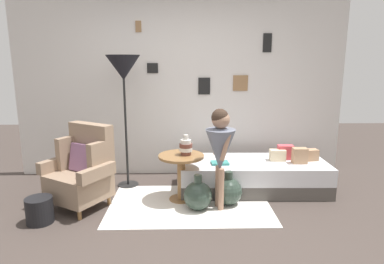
{
  "coord_description": "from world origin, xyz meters",
  "views": [
    {
      "loc": [
        0.06,
        -2.95,
        1.68
      ],
      "look_at": [
        0.15,
        0.95,
        0.85
      ],
      "focal_mm": 30.85,
      "sensor_mm": 36.0,
      "label": 1
    }
  ],
  "objects": [
    {
      "name": "book_on_daybed",
      "position": [
        0.51,
        1.08,
        0.42
      ],
      "size": [
        0.23,
        0.17,
        0.03
      ],
      "primitive_type": "cube",
      "rotation": [
        0.0,
        0.0,
        0.07
      ],
      "color": "teal",
      "rests_on": "daybed"
    },
    {
      "name": "floor_lamp",
      "position": [
        -0.73,
        1.39,
        1.55
      ],
      "size": [
        0.44,
        0.44,
        1.77
      ],
      "color": "black",
      "rests_on": "ground"
    },
    {
      "name": "rug",
      "position": [
        0.12,
        0.74,
        0.01
      ],
      "size": [
        1.91,
        1.2,
        0.01
      ],
      "primitive_type": "cube",
      "color": "silver",
      "rests_on": "ground"
    },
    {
      "name": "daybed",
      "position": [
        0.97,
        1.2,
        0.2
      ],
      "size": [
        1.91,
        0.84,
        0.4
      ],
      "color": "#4C4742",
      "rests_on": "ground"
    },
    {
      "name": "demijohn_near",
      "position": [
        0.21,
        0.61,
        0.17
      ],
      "size": [
        0.33,
        0.33,
        0.42
      ],
      "color": "#2D3D33",
      "rests_on": "ground"
    },
    {
      "name": "pillow_head",
      "position": [
        1.74,
        1.22,
        0.47
      ],
      "size": [
        0.17,
        0.14,
        0.15
      ],
      "primitive_type": "cube",
      "rotation": [
        0.0,
        0.0,
        0.13
      ],
      "color": "tan",
      "rests_on": "daybed"
    },
    {
      "name": "demijohn_far",
      "position": [
        0.58,
        0.74,
        0.17
      ],
      "size": [
        0.33,
        0.33,
        0.41
      ],
      "color": "#2D3D33",
      "rests_on": "ground"
    },
    {
      "name": "side_table",
      "position": [
        0.02,
        0.89,
        0.41
      ],
      "size": [
        0.55,
        0.55,
        0.58
      ],
      "color": "olive",
      "rests_on": "ground"
    },
    {
      "name": "pillow_mid",
      "position": [
        1.54,
        1.1,
        0.5
      ],
      "size": [
        0.18,
        0.12,
        0.2
      ],
      "primitive_type": "cube",
      "rotation": [
        0.0,
        0.0,
        -0.02
      ],
      "color": "tan",
      "rests_on": "daybed"
    },
    {
      "name": "magazine_basket",
      "position": [
        -1.49,
        0.33,
        0.14
      ],
      "size": [
        0.28,
        0.28,
        0.28
      ],
      "primitive_type": "cylinder",
      "color": "black",
      "rests_on": "ground"
    },
    {
      "name": "pillow_back",
      "position": [
        1.41,
        1.29,
        0.49
      ],
      "size": [
        0.21,
        0.13,
        0.19
      ],
      "primitive_type": "cube",
      "rotation": [
        0.0,
        0.0,
        -0.04
      ],
      "color": "#D64C56",
      "rests_on": "daybed"
    },
    {
      "name": "ground_plane",
      "position": [
        0.0,
        0.0,
        0.0
      ],
      "size": [
        12.0,
        12.0,
        0.0
      ],
      "primitive_type": "plane",
      "color": "#423833"
    },
    {
      "name": "gallery_wall",
      "position": [
        0.0,
        1.95,
        1.3
      ],
      "size": [
        4.8,
        0.12,
        2.6
      ],
      "color": "silver",
      "rests_on": "ground"
    },
    {
      "name": "pillow_extra",
      "position": [
        1.29,
        1.22,
        0.47
      ],
      "size": [
        0.21,
        0.13,
        0.15
      ],
      "primitive_type": "cube",
      "rotation": [
        0.0,
        0.0,
        -0.05
      ],
      "color": "beige",
      "rests_on": "daybed"
    },
    {
      "name": "armchair",
      "position": [
        -1.14,
        0.76,
        0.44
      ],
      "size": [
        0.9,
        0.84,
        0.97
      ],
      "color": "olive",
      "rests_on": "ground"
    },
    {
      "name": "vase_striped",
      "position": [
        0.07,
        0.89,
        0.68
      ],
      "size": [
        0.16,
        0.16,
        0.25
      ],
      "color": "brown",
      "rests_on": "side_table"
    },
    {
      "name": "person_child",
      "position": [
        0.46,
        0.63,
        0.76
      ],
      "size": [
        0.34,
        0.34,
        1.18
      ],
      "color": "#A37A60",
      "rests_on": "ground"
    }
  ]
}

